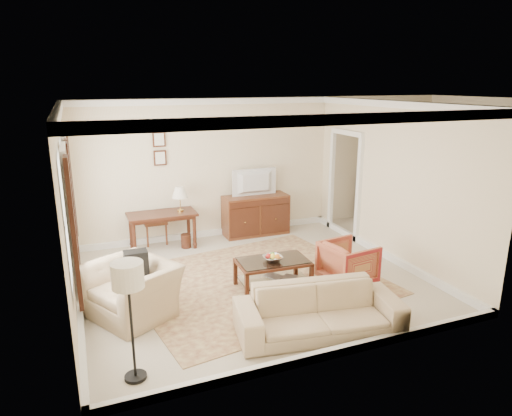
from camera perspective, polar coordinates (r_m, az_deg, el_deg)
room_shell at (r=7.11m, az=-0.61°, el=9.55°), size 5.51×5.01×2.91m
annex_bedroom at (r=10.86m, az=19.73°, el=-0.77°), size 3.00×2.70×2.90m
window_front at (r=6.12m, az=-22.27°, el=-1.39°), size 0.12×1.56×1.80m
window_rear at (r=7.68m, az=-22.33°, el=1.84°), size 0.12×1.56×1.80m
doorway at (r=9.89m, az=10.99°, el=2.74°), size 0.10×1.12×2.25m
rug at (r=7.67m, az=-0.15°, el=-9.18°), size 4.31×3.85×0.01m
writing_desk at (r=9.16m, az=-11.68°, el=-1.30°), size 1.33×0.66×0.73m
desk_chair at (r=9.50m, az=-12.57°, el=-1.30°), size 0.46×0.46×1.05m
desk_lamp at (r=9.13m, az=-9.48°, el=1.12°), size 0.32×0.32×0.50m
framed_prints at (r=9.29m, az=-11.97°, el=7.30°), size 0.25×0.04×0.68m
sideboard at (r=9.87m, az=-0.05°, el=-0.86°), size 1.40×0.54×0.86m
tv at (r=9.64m, az=-0.01°, el=4.24°), size 0.94×0.54×0.12m
coffee_table at (r=7.33m, az=2.13°, el=-7.30°), size 1.16×0.71×0.48m
fruit_bowl at (r=7.24m, az=2.10°, el=-6.19°), size 0.42×0.42×0.10m
book_a at (r=7.35m, az=1.67°, el=-8.77°), size 0.27×0.15×0.38m
book_b at (r=7.42m, az=3.38°, el=-8.61°), size 0.22×0.21×0.38m
striped_armchair at (r=7.63m, az=11.44°, el=-6.51°), size 0.81×0.85×0.78m
club_armchair at (r=6.70m, az=-15.27°, el=-8.85°), size 1.23×1.39×1.02m
backpack at (r=6.64m, az=-14.74°, el=-6.67°), size 0.38×0.38×0.40m
sofa at (r=6.12m, az=7.93°, el=-11.72°), size 2.24×0.97×0.85m
floor_lamp at (r=5.05m, az=-15.68°, el=-9.14°), size 0.34×0.34×1.39m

